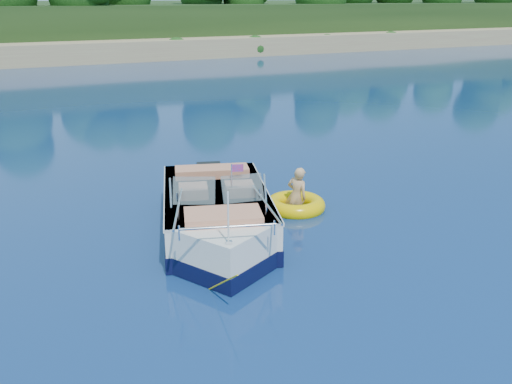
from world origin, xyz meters
The scene contains 5 objects.
ground centered at (0.00, 0.00, 0.00)m, with size 160.00×160.00×0.00m, color #0B244E.
shoreline centered at (0.00, 63.77, 0.98)m, with size 170.00×59.00×6.00m.
motorboat centered at (-1.28, 1.18, 0.39)m, with size 3.22×5.79×1.99m.
tow_tube centered at (0.95, 1.90, 0.10)m, with size 1.45×1.45×0.37m.
boy centered at (0.96, 1.92, 0.00)m, with size 0.52×0.34×1.44m, color tan.
Camera 1 is at (-5.26, -8.89, 4.69)m, focal length 40.00 mm.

